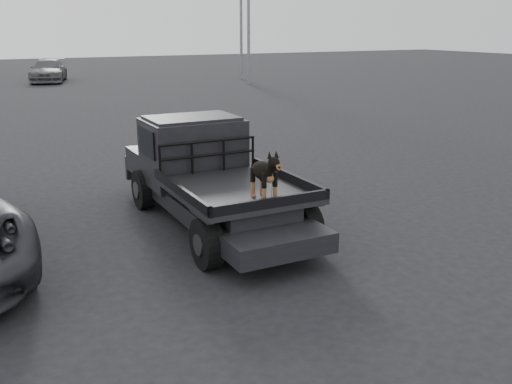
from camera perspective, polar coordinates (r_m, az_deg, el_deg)
ground at (r=8.47m, az=-4.01°, el=-7.44°), size 120.00×120.00×0.00m
flatbed_ute at (r=10.05m, az=-4.27°, el=-0.78°), size 2.00×5.40×0.92m
ute_cab at (r=10.69m, az=-6.38°, el=5.17°), size 1.72×1.30×0.88m
headache_rack at (r=10.04m, az=-4.81°, el=3.53°), size 1.80×0.08×0.55m
dog at (r=8.39m, az=0.78°, el=1.71°), size 0.32×0.60×0.74m
distant_car_b at (r=38.90m, az=-20.05°, el=11.34°), size 3.08×5.13×1.39m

